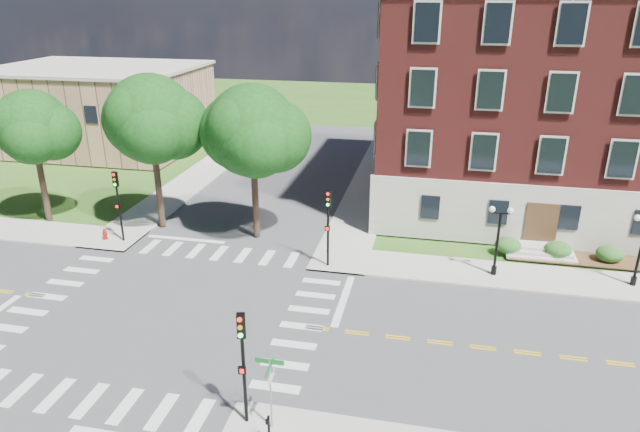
% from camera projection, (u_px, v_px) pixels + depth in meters
% --- Properties ---
extents(ground, '(160.00, 160.00, 0.00)m').
position_uv_depth(ground, '(169.00, 311.00, 29.92)').
color(ground, '#2D5A19').
rests_on(ground, ground).
extents(road_ew, '(90.00, 12.00, 0.01)m').
position_uv_depth(road_ew, '(169.00, 311.00, 29.92)').
color(road_ew, '#3D3D3F').
rests_on(road_ew, ground).
extents(road_ns, '(12.00, 90.00, 0.01)m').
position_uv_depth(road_ns, '(169.00, 311.00, 29.92)').
color(road_ns, '#3D3D3F').
rests_on(road_ns, ground).
extents(sidewalk_ne, '(34.00, 34.00, 0.12)m').
position_uv_depth(sidewalk_ne, '(463.00, 224.00, 40.91)').
color(sidewalk_ne, '#9E9B93').
rests_on(sidewalk_ne, ground).
extents(sidewalk_nw, '(34.00, 34.00, 0.12)m').
position_uv_depth(sidewalk_nw, '(80.00, 194.00, 46.85)').
color(sidewalk_nw, '#9E9B93').
rests_on(sidewalk_nw, ground).
extents(crosswalk_east, '(2.20, 10.20, 0.02)m').
position_uv_depth(crosswalk_east, '(302.00, 327.00, 28.53)').
color(crosswalk_east, silver).
rests_on(crosswalk_east, ground).
extents(stop_bar_east, '(0.40, 5.50, 0.00)m').
position_uv_depth(stop_bar_east, '(343.00, 300.00, 30.95)').
color(stop_bar_east, silver).
rests_on(stop_bar_east, ground).
extents(main_building, '(30.60, 22.40, 16.50)m').
position_uv_depth(main_building, '(591.00, 97.00, 42.20)').
color(main_building, beige).
rests_on(main_building, ground).
extents(secondary_building, '(20.40, 15.40, 8.30)m').
position_uv_depth(secondary_building, '(99.00, 107.00, 59.86)').
color(secondary_building, '#986F54').
rests_on(secondary_building, ground).
extents(tree_b, '(5.02, 5.02, 9.40)m').
position_uv_depth(tree_b, '(32.00, 127.00, 38.99)').
color(tree_b, black).
rests_on(tree_b, ground).
extents(tree_c, '(5.95, 5.95, 10.63)m').
position_uv_depth(tree_c, '(151.00, 119.00, 37.65)').
color(tree_c, black).
rests_on(tree_c, ground).
extents(tree_d, '(5.95, 5.95, 10.25)m').
position_uv_depth(tree_d, '(252.00, 131.00, 36.14)').
color(tree_d, black).
rests_on(tree_d, ground).
extents(traffic_signal_se, '(0.37, 0.43, 4.80)m').
position_uv_depth(traffic_signal_se, '(243.00, 355.00, 20.99)').
color(traffic_signal_se, black).
rests_on(traffic_signal_se, ground).
extents(traffic_signal_ne, '(0.32, 0.35, 4.80)m').
position_uv_depth(traffic_signal_ne, '(328.00, 218.00, 33.50)').
color(traffic_signal_ne, black).
rests_on(traffic_signal_ne, ground).
extents(traffic_signal_nw, '(0.33, 0.37, 4.80)m').
position_uv_depth(traffic_signal_nw, '(118.00, 197.00, 36.92)').
color(traffic_signal_nw, black).
rests_on(traffic_signal_nw, ground).
extents(twin_lamp_west, '(1.36, 0.36, 4.23)m').
position_uv_depth(twin_lamp_west, '(498.00, 237.00, 32.66)').
color(twin_lamp_west, black).
rests_on(twin_lamp_west, ground).
extents(street_sign_pole, '(1.10, 1.10, 3.10)m').
position_uv_depth(street_sign_pole, '(270.00, 380.00, 21.02)').
color(street_sign_pole, gray).
rests_on(street_sign_pole, ground).
extents(push_button_post, '(0.14, 0.21, 1.20)m').
position_uv_depth(push_button_post, '(269.00, 428.00, 20.82)').
color(push_button_post, black).
rests_on(push_button_post, ground).
extents(fire_hydrant, '(0.35, 0.35, 0.75)m').
position_uv_depth(fire_hydrant, '(105.00, 234.00, 38.13)').
color(fire_hydrant, maroon).
rests_on(fire_hydrant, ground).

